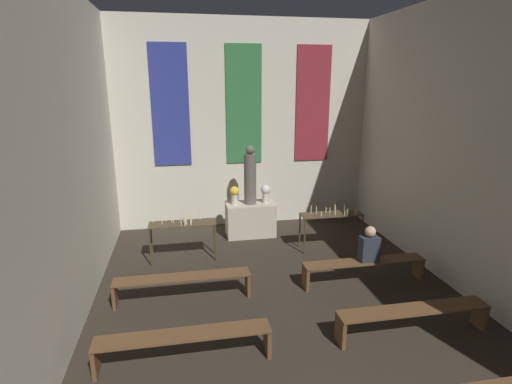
# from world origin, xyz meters

# --- Properties ---
(wall_back) EXTENTS (6.99, 0.16, 5.45)m
(wall_back) POSITION_xyz_m (0.00, 9.40, 2.75)
(wall_back) COLOR beige
(wall_back) RESTS_ON ground_plane
(wall_left) EXTENTS (0.12, 9.59, 5.45)m
(wall_left) POSITION_xyz_m (-3.43, 4.67, 2.73)
(wall_left) COLOR beige
(wall_left) RESTS_ON ground_plane
(wall_right) EXTENTS (0.12, 9.59, 5.45)m
(wall_right) POSITION_xyz_m (3.43, 4.67, 2.73)
(wall_right) COLOR beige
(wall_right) RESTS_ON ground_plane
(altar) EXTENTS (1.24, 0.70, 0.85)m
(altar) POSITION_xyz_m (0.00, 8.40, 0.43)
(altar) COLOR #BCB29E
(altar) RESTS_ON ground_plane
(statue) EXTENTS (0.31, 0.31, 1.49)m
(statue) POSITION_xyz_m (0.00, 8.40, 1.55)
(statue) COLOR #5B5651
(statue) RESTS_ON altar
(flower_vase_left) EXTENTS (0.24, 0.24, 0.47)m
(flower_vase_left) POSITION_xyz_m (-0.40, 8.40, 1.13)
(flower_vase_left) COLOR beige
(flower_vase_left) RESTS_ON altar
(flower_vase_right) EXTENTS (0.24, 0.24, 0.47)m
(flower_vase_right) POSITION_xyz_m (0.40, 8.40, 1.13)
(flower_vase_right) COLOR beige
(flower_vase_right) RESTS_ON altar
(candle_rack_left) EXTENTS (1.46, 0.46, 1.07)m
(candle_rack_left) POSITION_xyz_m (-1.72, 7.17, 0.76)
(candle_rack_left) COLOR #473823
(candle_rack_left) RESTS_ON ground_plane
(candle_rack_right) EXTENTS (1.46, 0.46, 1.07)m
(candle_rack_right) POSITION_xyz_m (1.73, 7.17, 0.76)
(candle_rack_right) COLOR #473823
(candle_rack_right) RESTS_ON ground_plane
(pew_second_left) EXTENTS (2.44, 0.36, 0.47)m
(pew_second_left) POSITION_xyz_m (-1.75, 3.70, 0.36)
(pew_second_left) COLOR brown
(pew_second_left) RESTS_ON ground_plane
(pew_second_right) EXTENTS (2.44, 0.36, 0.47)m
(pew_second_right) POSITION_xyz_m (1.75, 3.70, 0.36)
(pew_second_right) COLOR brown
(pew_second_right) RESTS_ON ground_plane
(pew_back_left) EXTENTS (2.44, 0.36, 0.47)m
(pew_back_left) POSITION_xyz_m (-1.75, 5.43, 0.36)
(pew_back_left) COLOR brown
(pew_back_left) RESTS_ON ground_plane
(pew_back_right) EXTENTS (2.44, 0.36, 0.47)m
(pew_back_right) POSITION_xyz_m (1.75, 5.43, 0.36)
(pew_back_right) COLOR brown
(pew_back_right) RESTS_ON ground_plane
(person_seated) EXTENTS (0.36, 0.24, 0.71)m
(person_seated) POSITION_xyz_m (1.83, 5.43, 0.79)
(person_seated) COLOR #282D38
(person_seated) RESTS_ON pew_back_right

